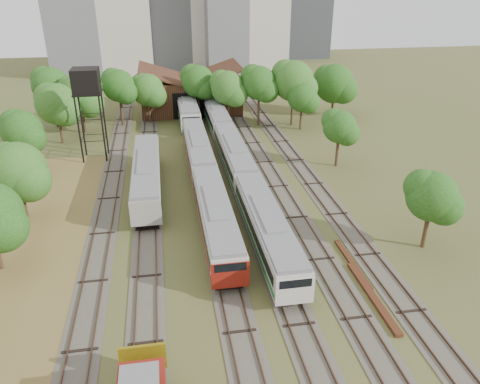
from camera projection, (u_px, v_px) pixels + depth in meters
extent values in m
plane|color=#475123|center=(282.00, 365.00, 27.83)|extent=(240.00, 240.00, 0.00)
cube|color=#4C473D|center=(109.00, 199.00, 48.28)|extent=(2.60, 80.00, 0.06)
cube|color=#472D1E|center=(102.00, 198.00, 48.14)|extent=(0.08, 80.00, 0.14)
cube|color=#472D1E|center=(116.00, 197.00, 48.36)|extent=(0.08, 80.00, 0.14)
cube|color=#4C473D|center=(148.00, 196.00, 48.90)|extent=(2.60, 80.00, 0.06)
cube|color=#472D1E|center=(141.00, 195.00, 48.75)|extent=(0.08, 80.00, 0.14)
cube|color=#472D1E|center=(155.00, 194.00, 48.97)|extent=(0.08, 80.00, 0.14)
cube|color=#4C473D|center=(205.00, 192.00, 49.81)|extent=(2.60, 80.00, 0.06)
cube|color=#472D1E|center=(198.00, 191.00, 49.66)|extent=(0.08, 80.00, 0.14)
cube|color=#472D1E|center=(212.00, 190.00, 49.88)|extent=(0.08, 80.00, 0.14)
cube|color=#4C473D|center=(242.00, 189.00, 50.42)|extent=(2.60, 80.00, 0.06)
cube|color=#472D1E|center=(236.00, 189.00, 50.28)|extent=(0.08, 80.00, 0.14)
cube|color=#472D1E|center=(249.00, 188.00, 50.50)|extent=(0.08, 80.00, 0.14)
cube|color=#4C473D|center=(278.00, 186.00, 51.03)|extent=(2.60, 80.00, 0.06)
cube|color=#472D1E|center=(272.00, 186.00, 50.89)|extent=(0.08, 80.00, 0.14)
cube|color=#472D1E|center=(285.00, 185.00, 51.11)|extent=(0.08, 80.00, 0.14)
cube|color=#4C473D|center=(313.00, 184.00, 51.65)|extent=(2.60, 80.00, 0.06)
cube|color=#472D1E|center=(307.00, 184.00, 51.50)|extent=(0.08, 80.00, 0.14)
cube|color=#472D1E|center=(320.00, 183.00, 51.72)|extent=(0.08, 80.00, 0.14)
cube|color=black|center=(216.00, 233.00, 41.24)|extent=(2.05, 15.64, 0.74)
cube|color=beige|center=(216.00, 218.00, 40.58)|extent=(2.70, 17.00, 2.32)
cube|color=black|center=(216.00, 215.00, 40.47)|extent=(2.76, 15.64, 0.79)
cube|color=slate|center=(215.00, 204.00, 40.02)|extent=(2.48, 16.66, 0.33)
cube|color=maroon|center=(216.00, 224.00, 40.86)|extent=(2.76, 16.66, 0.42)
cube|color=maroon|center=(230.00, 275.00, 33.10)|extent=(2.74, 0.25, 2.09)
cube|color=black|center=(198.00, 161.00, 56.85)|extent=(2.05, 15.64, 0.74)
cube|color=beige|center=(198.00, 149.00, 56.19)|extent=(2.70, 17.00, 2.32)
cube|color=black|center=(198.00, 147.00, 56.07)|extent=(2.76, 15.64, 0.79)
cube|color=slate|center=(197.00, 139.00, 55.63)|extent=(2.48, 16.66, 0.33)
cube|color=maroon|center=(198.00, 155.00, 56.47)|extent=(2.76, 16.66, 0.42)
cube|color=black|center=(267.00, 244.00, 39.58)|extent=(2.01, 15.64, 0.73)
cube|color=beige|center=(267.00, 228.00, 38.94)|extent=(2.65, 17.00, 2.29)
cube|color=black|center=(267.00, 225.00, 38.82)|extent=(2.71, 15.64, 0.78)
cube|color=slate|center=(267.00, 214.00, 38.38)|extent=(2.44, 16.66, 0.33)
cube|color=#1B6F2D|center=(267.00, 235.00, 39.21)|extent=(2.71, 16.66, 0.41)
cube|color=beige|center=(295.00, 291.00, 31.45)|extent=(2.69, 0.25, 2.06)
cube|color=black|center=(234.00, 167.00, 55.19)|extent=(2.01, 15.64, 0.73)
cube|color=beige|center=(234.00, 155.00, 54.55)|extent=(2.65, 17.00, 2.29)
cube|color=black|center=(234.00, 153.00, 54.43)|extent=(2.71, 15.64, 0.78)
cube|color=slate|center=(234.00, 145.00, 53.99)|extent=(2.44, 16.66, 0.33)
cube|color=#1B6F2D|center=(234.00, 160.00, 54.82)|extent=(2.71, 16.66, 0.41)
cube|color=black|center=(216.00, 124.00, 70.80)|extent=(2.01, 15.64, 0.73)
cube|color=beige|center=(216.00, 115.00, 70.15)|extent=(2.65, 17.00, 2.29)
cube|color=black|center=(216.00, 113.00, 70.04)|extent=(2.71, 15.64, 0.78)
cube|color=slate|center=(216.00, 106.00, 69.60)|extent=(2.44, 16.66, 0.33)
cube|color=#1B6F2D|center=(216.00, 119.00, 70.43)|extent=(2.71, 16.66, 0.41)
cube|color=black|center=(188.00, 119.00, 73.34)|extent=(2.17, 14.72, 0.79)
cube|color=beige|center=(187.00, 109.00, 72.65)|extent=(2.86, 16.00, 2.46)
cube|color=black|center=(187.00, 107.00, 72.52)|extent=(2.92, 14.72, 0.84)
cube|color=slate|center=(187.00, 100.00, 72.05)|extent=(2.63, 15.68, 0.35)
cube|color=#1B6F2D|center=(188.00, 113.00, 72.94)|extent=(2.92, 15.68, 0.44)
cube|color=beige|center=(191.00, 124.00, 65.61)|extent=(2.90, 0.25, 2.22)
cube|color=gold|center=(143.00, 358.00, 26.27)|extent=(2.63, 0.20, 1.76)
cube|color=black|center=(148.00, 188.00, 49.75)|extent=(2.11, 16.56, 0.77)
cube|color=gray|center=(147.00, 175.00, 49.08)|extent=(2.78, 18.00, 2.39)
cube|color=black|center=(146.00, 172.00, 48.96)|extent=(2.84, 16.56, 0.81)
cube|color=slate|center=(146.00, 162.00, 48.50)|extent=(2.55, 17.64, 0.34)
cylinder|color=black|center=(79.00, 131.00, 55.70)|extent=(0.20, 0.20, 8.16)
cylinder|color=black|center=(103.00, 130.00, 56.12)|extent=(0.20, 0.20, 8.16)
cylinder|color=black|center=(82.00, 124.00, 58.16)|extent=(0.20, 0.20, 8.16)
cylinder|color=black|center=(105.00, 123.00, 58.58)|extent=(0.20, 0.20, 8.16)
cube|color=black|center=(88.00, 93.00, 55.36)|extent=(3.21, 3.21, 0.20)
cube|color=black|center=(86.00, 80.00, 54.73)|extent=(3.06, 3.06, 2.76)
cube|color=#512917|center=(372.00, 296.00, 33.52)|extent=(0.55, 8.24, 0.27)
cube|color=#512917|center=(352.00, 263.00, 37.37)|extent=(0.43, 6.95, 0.23)
cube|color=#3B1C15|center=(191.00, 94.00, 78.24)|extent=(16.00, 11.00, 5.50)
cube|color=#3B1C15|center=(165.00, 75.00, 76.21)|extent=(8.45, 11.55, 2.96)
cube|color=#3B1C15|center=(214.00, 73.00, 77.43)|extent=(8.45, 11.55, 2.96)
cube|color=black|center=(193.00, 106.00, 73.61)|extent=(6.40, 0.15, 4.12)
cylinder|color=#382616|center=(23.00, 199.00, 43.90)|extent=(0.36, 0.36, 3.75)
sphere|color=#164612|center=(17.00, 171.00, 42.66)|extent=(5.35, 5.35, 5.35)
cylinder|color=#382616|center=(27.00, 157.00, 53.43)|extent=(0.36, 0.36, 4.09)
sphere|color=#164612|center=(22.00, 131.00, 52.09)|extent=(4.55, 4.55, 4.55)
cylinder|color=#382616|center=(61.00, 128.00, 63.13)|extent=(0.36, 0.36, 4.29)
sphere|color=#164612|center=(56.00, 104.00, 61.72)|extent=(5.47, 5.47, 5.47)
cylinder|color=#382616|center=(55.00, 111.00, 69.77)|extent=(0.36, 0.36, 4.86)
sphere|color=#164612|center=(51.00, 86.00, 68.17)|extent=(5.42, 5.42, 5.42)
cylinder|color=#382616|center=(83.00, 118.00, 67.46)|extent=(0.36, 0.36, 4.26)
sphere|color=#164612|center=(80.00, 96.00, 66.06)|extent=(5.90, 5.90, 5.90)
cylinder|color=#382616|center=(121.00, 110.00, 70.48)|extent=(0.36, 0.36, 4.76)
sphere|color=#164612|center=(119.00, 86.00, 68.92)|extent=(4.75, 4.75, 4.75)
cylinder|color=#382616|center=(149.00, 110.00, 72.19)|extent=(0.36, 0.36, 3.95)
sphere|color=#164612|center=(148.00, 90.00, 70.89)|extent=(4.91, 4.91, 4.91)
cylinder|color=#382616|center=(199.00, 105.00, 73.49)|extent=(0.36, 0.36, 4.70)
sphere|color=#164612|center=(198.00, 82.00, 71.94)|extent=(4.99, 4.99, 4.99)
cylinder|color=#382616|center=(228.00, 111.00, 70.91)|extent=(0.36, 0.36, 4.43)
sphere|color=#164612|center=(228.00, 88.00, 69.46)|extent=(5.06, 5.06, 5.06)
cylinder|color=#382616|center=(259.00, 109.00, 70.62)|extent=(0.36, 0.36, 5.04)
sphere|color=#164612|center=(259.00, 83.00, 68.96)|extent=(5.01, 5.01, 5.01)
cylinder|color=#382616|center=(292.00, 108.00, 70.75)|extent=(0.36, 0.36, 5.24)
sphere|color=#164612|center=(293.00, 81.00, 69.03)|extent=(6.01, 6.01, 6.01)
cylinder|color=#382616|center=(333.00, 103.00, 76.11)|extent=(0.36, 0.36, 3.98)
sphere|color=#164612|center=(334.00, 84.00, 74.80)|extent=(6.18, 6.18, 6.18)
cylinder|color=#382616|center=(426.00, 228.00, 39.06)|extent=(0.36, 0.36, 3.75)
sphere|color=#164612|center=(432.00, 196.00, 37.83)|extent=(4.16, 4.16, 4.16)
cylinder|color=#382616|center=(337.00, 151.00, 55.78)|extent=(0.36, 0.36, 3.85)
sphere|color=#164612|center=(339.00, 127.00, 54.51)|extent=(3.90, 3.90, 3.90)
cylinder|color=#382616|center=(301.00, 117.00, 68.94)|extent=(0.36, 0.36, 3.79)
sphere|color=#164612|center=(302.00, 97.00, 67.69)|extent=(4.27, 4.27, 4.27)
cube|color=#383B3F|center=(305.00, 2.00, 125.18)|extent=(12.00, 12.00, 28.00)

